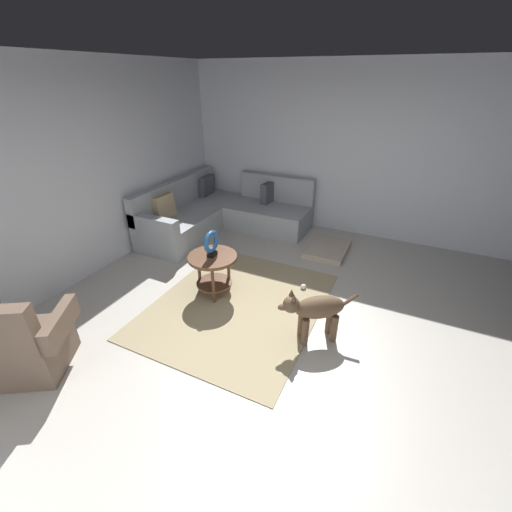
{
  "coord_description": "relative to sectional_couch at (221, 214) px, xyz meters",
  "views": [
    {
      "loc": [
        -2.7,
        -0.9,
        2.47
      ],
      "look_at": [
        0.45,
        0.6,
        0.55
      ],
      "focal_mm": 23.29,
      "sensor_mm": 36.0,
      "label": 1
    }
  ],
  "objects": [
    {
      "name": "wall_back",
      "position": [
        -1.99,
        0.93,
        1.06
      ],
      "size": [
        6.0,
        0.12,
        2.7
      ],
      "primitive_type": "cube",
      "color": "silver",
      "rests_on": "ground_plane"
    },
    {
      "name": "dog",
      "position": [
        -2.02,
        -2.31,
        0.09
      ],
      "size": [
        0.54,
        0.72,
        0.63
      ],
      "rotation": [
        0.0,
        0.0,
        0.62
      ],
      "color": "brown",
      "rests_on": "ground_plane"
    },
    {
      "name": "sectional_couch",
      "position": [
        0.0,
        0.0,
        0.0
      ],
      "size": [
        2.2,
        2.25,
        0.88
      ],
      "color": "#9EA3A8",
      "rests_on": "ground_plane"
    },
    {
      "name": "side_table",
      "position": [
        -1.75,
        -0.93,
        0.12
      ],
      "size": [
        0.6,
        0.6,
        0.54
      ],
      "color": "brown",
      "rests_on": "ground_plane"
    },
    {
      "name": "ground_plane",
      "position": [
        -1.99,
        -2.01,
        -0.34
      ],
      "size": [
        6.0,
        6.0,
        0.1
      ],
      "primitive_type": "cube",
      "color": "#B7B2A8"
    },
    {
      "name": "wall_right",
      "position": [
        0.95,
        -2.01,
        1.06
      ],
      "size": [
        0.12,
        6.0,
        2.7
      ],
      "primitive_type": "cube",
      "color": "silver",
      "rests_on": "ground_plane"
    },
    {
      "name": "dog_bed_mat",
      "position": [
        -0.01,
        -1.93,
        -0.25
      ],
      "size": [
        0.8,
        0.6,
        0.09
      ],
      "primitive_type": "cube",
      "color": "#B2A38E",
      "rests_on": "ground_plane"
    },
    {
      "name": "area_rug",
      "position": [
        -1.84,
        -1.31,
        -0.29
      ],
      "size": [
        2.3,
        1.9,
        0.01
      ],
      "primitive_type": "cube",
      "color": "tan",
      "rests_on": "ground_plane"
    },
    {
      "name": "torus_sculpture",
      "position": [
        -1.75,
        -0.93,
        0.42
      ],
      "size": [
        0.28,
        0.08,
        0.33
      ],
      "color": "black",
      "rests_on": "side_table"
    },
    {
      "name": "dog_toy_ball",
      "position": [
        -1.18,
        -1.93,
        -0.26
      ],
      "size": [
        0.07,
        0.07,
        0.07
      ],
      "primitive_type": "sphere",
      "color": "silver",
      "rests_on": "ground_plane"
    },
    {
      "name": "armchair",
      "position": [
        -3.58,
        -0.06,
        0.03
      ],
      "size": [
        0.93,
        1.0,
        0.88
      ],
      "rotation": [
        0.0,
        0.0,
        -1.03
      ],
      "color": "brown",
      "rests_on": "ground_plane"
    }
  ]
}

